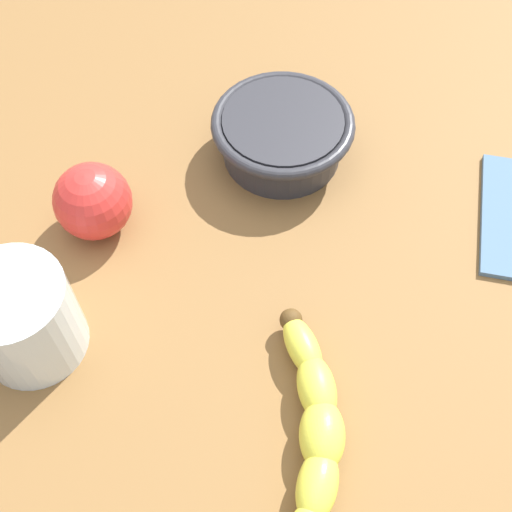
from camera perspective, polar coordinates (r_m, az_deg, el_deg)
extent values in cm
cube|color=brown|center=(61.23, -2.05, -4.60)|extent=(120.00, 120.00, 3.00)
ellipsoid|color=yellow|center=(52.29, 5.28, -19.01)|extent=(6.32, 4.40, 3.10)
ellipsoid|color=yellow|center=(53.37, 5.69, -15.05)|extent=(6.74, 5.75, 3.60)
ellipsoid|color=yellow|center=(54.63, 5.22, -11.25)|extent=(6.44, 5.96, 3.10)
ellipsoid|color=yellow|center=(56.00, 4.01, -7.75)|extent=(5.71, 6.05, 2.60)
sphere|color=#513819|center=(57.01, 2.98, -5.57)|extent=(1.98, 1.98, 1.98)
cylinder|color=silver|center=(57.40, -19.41, -5.08)|extent=(9.04, 9.04, 8.69)
cylinder|color=#8E73A1|center=(57.78, -19.29, -5.29)|extent=(8.54, 8.54, 7.28)
cylinder|color=#2D2D33|center=(68.24, 2.27, 10.17)|extent=(12.09, 12.09, 5.13)
torus|color=#2D2D33|center=(66.82, 2.33, 11.32)|extent=(14.34, 14.34, 1.20)
sphere|color=red|center=(63.35, -13.82, 4.58)|extent=(7.29, 7.29, 7.29)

